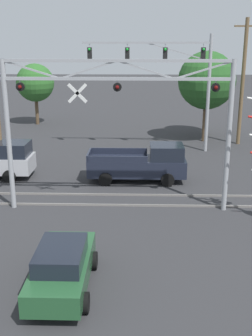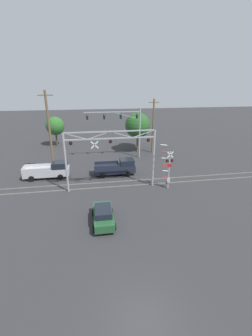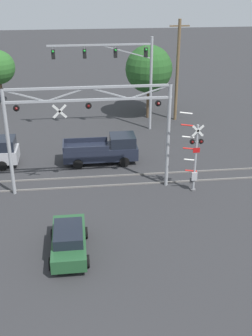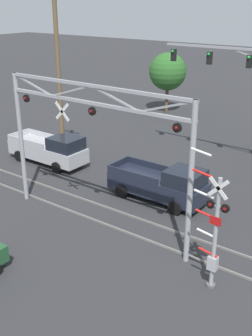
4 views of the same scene
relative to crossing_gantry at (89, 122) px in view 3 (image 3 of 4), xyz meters
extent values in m
cube|color=gray|center=(0.01, 0.28, -4.63)|extent=(80.00, 0.08, 0.10)
cube|color=gray|center=(0.01, 1.72, -4.63)|extent=(80.00, 0.08, 0.10)
cylinder|color=#9EA0A5|center=(-4.99, 0.00, -1.22)|extent=(0.23, 0.23, 6.91)
cylinder|color=#9EA0A5|center=(5.02, 0.00, -1.22)|extent=(0.23, 0.23, 6.91)
cube|color=#9EA0A5|center=(0.01, 0.00, 1.40)|extent=(10.24, 0.14, 0.14)
cube|color=#9EA0A5|center=(0.01, 0.00, 2.16)|extent=(10.24, 0.14, 0.14)
cube|color=#9EA0A5|center=(-3.74, 0.00, 1.78)|extent=(2.52, 0.08, 0.84)
cube|color=#9EA0A5|center=(-1.24, 0.00, 1.78)|extent=(2.52, 0.08, 0.84)
cube|color=#9EA0A5|center=(1.26, 0.00, 1.78)|extent=(2.52, 0.08, 0.84)
cube|color=#9EA0A5|center=(3.76, 0.00, 1.78)|extent=(2.52, 0.08, 0.84)
cylinder|color=black|center=(-4.27, 0.00, 1.04)|extent=(0.38, 0.10, 0.38)
sphere|color=#590C0C|center=(-4.27, -0.07, 1.04)|extent=(0.18, 0.18, 0.18)
cylinder|color=#9EA0A5|center=(-4.27, 0.00, 1.28)|extent=(0.04, 0.04, 0.10)
cylinder|color=black|center=(0.01, 0.00, 1.04)|extent=(0.38, 0.10, 0.38)
sphere|color=#590C0C|center=(0.01, -0.07, 1.04)|extent=(0.18, 0.18, 0.18)
cylinder|color=#9EA0A5|center=(0.01, 0.00, 1.28)|extent=(0.04, 0.04, 0.10)
cylinder|color=black|center=(4.30, 0.00, 1.04)|extent=(0.38, 0.10, 0.38)
sphere|color=#590C0C|center=(4.30, -0.07, 1.04)|extent=(0.18, 0.18, 0.18)
cylinder|color=#9EA0A5|center=(4.30, 0.00, 1.28)|extent=(0.04, 0.04, 0.10)
cube|color=white|center=(-1.74, -0.10, 0.78)|extent=(0.88, 0.03, 0.88)
cube|color=white|center=(-1.74, -0.10, 0.78)|extent=(0.88, 0.03, 0.88)
cylinder|color=black|center=(-1.74, -0.12, 0.78)|extent=(0.04, 0.04, 0.02)
cylinder|color=#9EA0A5|center=(6.63, -0.96, -2.40)|extent=(0.16, 0.16, 4.55)
cylinder|color=#59595B|center=(6.63, -0.96, -4.63)|extent=(0.35, 0.35, 0.10)
cube|color=white|center=(6.63, -1.07, -0.48)|extent=(0.78, 0.03, 0.78)
cube|color=white|center=(6.63, -1.07, -0.48)|extent=(0.78, 0.03, 0.78)
cylinder|color=black|center=(6.63, -1.09, -0.48)|extent=(0.04, 0.04, 0.02)
cylinder|color=black|center=(6.35, -0.96, -1.23)|extent=(0.32, 0.09, 0.32)
sphere|color=#590C0C|center=(6.35, -1.02, -1.23)|extent=(0.16, 0.16, 0.16)
cylinder|color=black|center=(6.91, -0.96, -1.23)|extent=(0.32, 0.09, 0.32)
sphere|color=#590C0C|center=(6.91, -1.02, -1.23)|extent=(0.16, 0.16, 0.16)
cube|color=#9EA0A5|center=(6.63, -0.96, -1.23)|extent=(0.64, 0.06, 0.06)
cube|color=red|center=(6.63, -1.06, -1.78)|extent=(0.44, 0.02, 0.32)
cube|color=#B2B2B7|center=(6.63, -0.96, -3.63)|extent=(0.36, 0.28, 0.56)
cylinder|color=red|center=(6.40, -0.96, -3.24)|extent=(0.79, 0.09, 0.20)
cylinder|color=white|center=(6.29, -0.96, -2.46)|extent=(0.79, 0.09, 0.20)
cylinder|color=red|center=(6.17, -0.96, -1.68)|extent=(0.79, 0.09, 0.20)
cylinder|color=white|center=(6.06, -0.96, -0.90)|extent=(0.79, 0.09, 0.20)
cylinder|color=red|center=(5.95, -0.96, -0.12)|extent=(0.79, 0.09, 0.20)
cylinder|color=white|center=(5.84, -0.96, 0.66)|extent=(0.79, 0.09, 0.20)
cube|color=#3F3F42|center=(6.50, -0.96, -3.97)|extent=(0.24, 0.12, 0.36)
cylinder|color=#9EA0A5|center=(5.82, 11.11, -0.61)|extent=(0.24, 0.24, 8.14)
cube|color=#9EA0A5|center=(1.44, 11.11, 2.86)|extent=(8.74, 0.14, 0.14)
cube|color=#9EA0A5|center=(3.63, 11.11, 2.26)|extent=(4.39, 0.08, 1.28)
cylinder|color=#9EA0A5|center=(-2.43, 11.11, 2.71)|extent=(0.04, 0.04, 0.30)
cube|color=black|center=(-2.43, 11.11, 2.18)|extent=(0.30, 0.26, 0.77)
sphere|color=green|center=(-2.43, 10.95, 2.43)|extent=(0.18, 0.18, 0.18)
cylinder|color=#9EA0A5|center=(0.15, 11.11, 2.71)|extent=(0.04, 0.04, 0.30)
cube|color=black|center=(0.15, 11.11, 2.18)|extent=(0.30, 0.26, 0.77)
sphere|color=green|center=(0.15, 10.95, 2.43)|extent=(0.18, 0.18, 0.18)
cylinder|color=#9EA0A5|center=(2.73, 11.11, 2.71)|extent=(0.04, 0.04, 0.30)
cube|color=black|center=(2.73, 11.11, 2.18)|extent=(0.30, 0.26, 0.77)
sphere|color=green|center=(2.73, 10.95, 2.43)|extent=(0.18, 0.18, 0.18)
cylinder|color=#9EA0A5|center=(5.32, 11.11, 2.71)|extent=(0.04, 0.04, 0.30)
cube|color=black|center=(5.32, 11.11, 2.18)|extent=(0.30, 0.26, 0.77)
sphere|color=green|center=(5.32, 10.95, 2.43)|extent=(0.18, 0.18, 0.18)
cube|color=#1E2333|center=(0.87, 4.23, -3.84)|extent=(5.49, 1.92, 0.94)
cube|color=black|center=(2.54, 4.23, -2.97)|extent=(1.85, 1.76, 0.80)
cube|color=#1E2333|center=(-0.15, 3.31, -3.19)|extent=(3.25, 0.08, 0.36)
cube|color=#1E2333|center=(-0.15, 5.15, -3.19)|extent=(3.25, 0.08, 0.36)
cube|color=#1E2333|center=(-1.83, 4.23, -3.19)|extent=(0.10, 1.84, 0.36)
cylinder|color=black|center=(2.57, 3.26, -4.31)|extent=(0.74, 0.24, 0.74)
cylinder|color=black|center=(2.57, 5.20, -4.31)|extent=(0.74, 0.24, 0.74)
cylinder|color=black|center=(-0.83, 3.26, -4.31)|extent=(0.74, 0.24, 0.74)
cylinder|color=black|center=(-0.83, 5.20, -4.31)|extent=(0.74, 0.24, 0.74)
cube|color=black|center=(-6.30, 4.59, -2.97)|extent=(1.94, 1.76, 0.80)
cylinder|color=black|center=(-6.27, 3.62, -4.31)|extent=(0.74, 0.24, 0.74)
cylinder|color=black|center=(-6.27, 5.56, -4.31)|extent=(0.74, 0.24, 0.74)
cube|color=#23512D|center=(-1.43, -6.80, -4.01)|extent=(1.69, 4.13, 0.70)
cube|color=black|center=(-1.43, -6.96, -3.40)|extent=(1.44, 2.15, 0.54)
cylinder|color=black|center=(-2.29, -5.56, -4.36)|extent=(0.24, 0.63, 0.63)
cylinder|color=black|center=(-0.57, -5.56, -4.36)|extent=(0.24, 0.63, 0.63)
cylinder|color=black|center=(-2.29, -8.04, -4.36)|extent=(0.24, 0.63, 0.63)
cylinder|color=black|center=(-0.57, -8.04, -4.36)|extent=(0.24, 0.63, 0.63)
cylinder|color=brown|center=(8.69, 13.43, -0.04)|extent=(0.28, 0.28, 9.28)
cube|color=brown|center=(8.69, 13.43, 4.00)|extent=(1.80, 0.12, 0.12)
cylinder|color=silver|center=(7.87, 13.43, 4.10)|extent=(0.08, 0.08, 0.12)
cylinder|color=silver|center=(9.51, 13.43, 4.10)|extent=(0.08, 0.08, 0.12)
cylinder|color=brown|center=(6.75, 16.94, -3.29)|extent=(0.32, 0.32, 2.78)
sphere|color=#387533|center=(6.75, 16.94, -0.78)|extent=(3.19, 3.19, 3.19)
cylinder|color=brown|center=(-8.71, 20.96, -3.33)|extent=(0.32, 0.32, 2.69)
cylinder|color=brown|center=(6.17, 14.34, -3.07)|extent=(0.32, 0.32, 3.21)
sphere|color=#265623|center=(6.17, 14.34, 0.08)|extent=(4.42, 4.42, 4.42)
camera|label=1|loc=(0.95, -18.63, 2.97)|focal=45.00mm
camera|label=2|loc=(-2.20, -24.06, 7.18)|focal=24.00mm
camera|label=3|loc=(-0.66, -24.72, 8.48)|focal=45.00mm
camera|label=4|loc=(11.93, -13.64, 5.64)|focal=45.00mm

